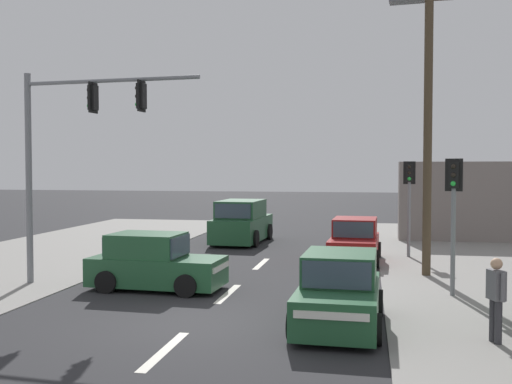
% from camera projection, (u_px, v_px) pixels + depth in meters
% --- Properties ---
extents(ground_plane, '(140.00, 140.00, 0.00)m').
position_uv_depth(ground_plane, '(196.00, 323.00, 12.81)').
color(ground_plane, '#28282B').
extents(lane_dash_near, '(0.20, 2.40, 0.01)m').
position_uv_depth(lane_dash_near, '(165.00, 351.00, 10.85)').
color(lane_dash_near, silver).
rests_on(lane_dash_near, ground).
extents(lane_dash_mid, '(0.20, 2.40, 0.01)m').
position_uv_depth(lane_dash_mid, '(228.00, 294.00, 15.76)').
color(lane_dash_mid, silver).
rests_on(lane_dash_mid, ground).
extents(lane_dash_far, '(0.20, 2.40, 0.01)m').
position_uv_depth(lane_dash_far, '(261.00, 264.00, 20.67)').
color(lane_dash_far, silver).
rests_on(lane_dash_far, ground).
extents(utility_pole_midground_right, '(1.80, 0.26, 9.52)m').
position_uv_depth(utility_pole_midground_right, '(428.00, 113.00, 18.18)').
color(utility_pole_midground_right, '#4C3D2B').
rests_on(utility_pole_midground_right, ground).
extents(traffic_signal_mast, '(5.28, 0.59, 6.00)m').
position_uv_depth(traffic_signal_mast, '(68.00, 138.00, 16.70)').
color(traffic_signal_mast, slate).
rests_on(traffic_signal_mast, ground).
extents(pedestal_signal_right_kerb, '(0.43, 0.31, 3.56)m').
position_uv_depth(pedestal_signal_right_kerb, '(454.00, 203.00, 15.36)').
color(pedestal_signal_right_kerb, slate).
rests_on(pedestal_signal_right_kerb, ground).
extents(pedestal_signal_far_median, '(0.44, 0.30, 3.56)m').
position_uv_depth(pedestal_signal_far_median, '(409.00, 192.00, 22.13)').
color(pedestal_signal_far_median, slate).
rests_on(pedestal_signal_far_median, ground).
extents(hatchback_receding_far, '(1.91, 3.70, 1.53)m').
position_uv_depth(hatchback_receding_far, '(355.00, 242.00, 21.15)').
color(hatchback_receding_far, maroon).
rests_on(hatchback_receding_far, ground).
extents(suv_oncoming_near, '(2.21, 4.61, 1.90)m').
position_uv_depth(suv_oncoming_near, '(242.00, 223.00, 26.48)').
color(suv_oncoming_near, '#235633').
rests_on(suv_oncoming_near, ground).
extents(hatchback_crossing_left, '(1.87, 3.68, 1.53)m').
position_uv_depth(hatchback_crossing_left, '(339.00, 293.00, 12.52)').
color(hatchback_crossing_left, '#235633').
rests_on(hatchback_crossing_left, ground).
extents(hatchback_oncoming_mid, '(3.71, 1.92, 1.53)m').
position_uv_depth(hatchback_oncoming_mid, '(154.00, 264.00, 16.35)').
color(hatchback_oncoming_mid, '#235633').
rests_on(hatchback_oncoming_mid, ground).
extents(pedestrian_at_kerb, '(0.33, 0.53, 1.63)m').
position_uv_depth(pedestrian_at_kerb, '(496.00, 295.00, 11.25)').
color(pedestrian_at_kerb, '#333338').
rests_on(pedestrian_at_kerb, ground).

